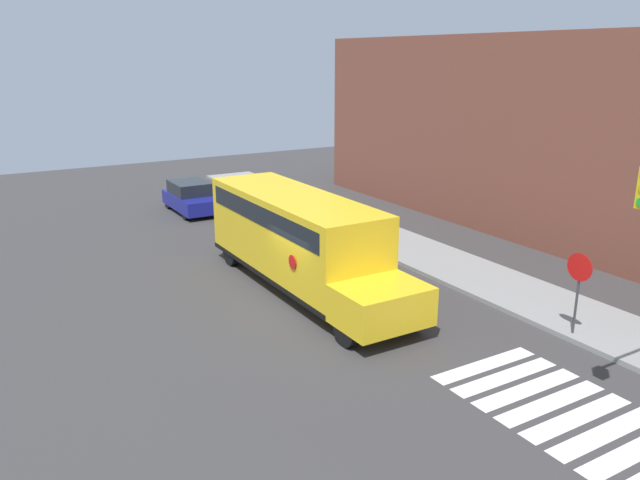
# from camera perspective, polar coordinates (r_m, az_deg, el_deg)

# --- Properties ---
(ground_plane) EXTENTS (60.00, 60.00, 0.00)m
(ground_plane) POSITION_cam_1_polar(r_m,az_deg,el_deg) (19.88, -1.22, -6.08)
(ground_plane) COLOR #3A3838
(sidewalk_strip) EXTENTS (44.00, 3.00, 0.15)m
(sidewalk_strip) POSITION_cam_1_polar(r_m,az_deg,el_deg) (23.53, 12.70, -2.65)
(sidewalk_strip) COLOR gray
(sidewalk_strip) RESTS_ON ground
(building_backdrop) EXTENTS (32.00, 4.00, 8.54)m
(building_backdrop) POSITION_cam_1_polar(r_m,az_deg,el_deg) (27.41, 23.36, 8.14)
(building_backdrop) COLOR brown
(building_backdrop) RESTS_ON ground
(crosswalk_stripes) EXTENTS (5.40, 3.20, 0.01)m
(crosswalk_stripes) POSITION_cam_1_polar(r_m,az_deg,el_deg) (15.51, 21.38, -14.27)
(crosswalk_stripes) COLOR white
(crosswalk_stripes) RESTS_ON ground
(school_bus) EXTENTS (10.19, 2.57, 3.16)m
(school_bus) POSITION_cam_1_polar(r_m,az_deg,el_deg) (20.97, -1.98, 0.36)
(school_bus) COLOR yellow
(school_bus) RESTS_ON ground
(parked_car) EXTENTS (4.03, 1.87, 1.53)m
(parked_car) POSITION_cam_1_polar(r_m,az_deg,el_deg) (32.18, -11.66, 3.85)
(parked_car) COLOR navy
(parked_car) RESTS_ON ground
(stop_sign) EXTENTS (0.79, 0.10, 2.50)m
(stop_sign) POSITION_cam_1_polar(r_m,az_deg,el_deg) (18.53, 22.54, -3.52)
(stop_sign) COLOR #38383A
(stop_sign) RESTS_ON ground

